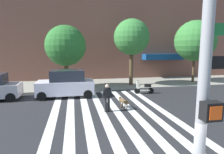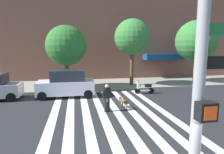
{
  "view_description": "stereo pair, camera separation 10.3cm",
  "coord_description": "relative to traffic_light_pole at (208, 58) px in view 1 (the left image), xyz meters",
  "views": [
    {
      "loc": [
        -2.55,
        -3.29,
        3.65
      ],
      "look_at": [
        -0.12,
        8.65,
        1.88
      ],
      "focal_mm": 30.67,
      "sensor_mm": 36.0,
      "label": 1
    },
    {
      "loc": [
        -2.45,
        -3.31,
        3.65
      ],
      "look_at": [
        -0.12,
        8.65,
        1.88
      ],
      "focal_mm": 30.67,
      "sensor_mm": 36.0,
      "label": 2
    }
  ],
  "objects": [
    {
      "name": "dog_on_leash",
      "position": [
        1.02,
        8.69,
        -3.08
      ],
      "size": [
        0.5,
        1.07,
        0.65
      ],
      "color": "brown",
      "rests_on": "ground_plane"
    },
    {
      "name": "ground_plane",
      "position": [
        0.57,
        7.3,
        -3.52
      ],
      "size": [
        160.0,
        160.0,
        0.0
      ],
      "primitive_type": "plane",
      "color": "#232326"
    },
    {
      "name": "traffic_light_pole",
      "position": [
        0.0,
        0.0,
        0.0
      ],
      "size": [
        0.74,
        0.46,
        5.8
      ],
      "color": "gray",
      "rests_on": "sidewalk_near"
    },
    {
      "name": "street_tree_middle",
      "position": [
        3.6,
        15.43,
        1.27
      ],
      "size": [
        3.43,
        3.43,
        6.39
      ],
      "color": "#4C3823",
      "rests_on": "sidewalk_far"
    },
    {
      "name": "sidewalk_far",
      "position": [
        0.57,
        16.83,
        -3.45
      ],
      "size": [
        80.0,
        6.0,
        0.15
      ],
      "primitive_type": "cube",
      "color": "gray",
      "rests_on": "ground_plane"
    },
    {
      "name": "street_tree_further",
      "position": [
        10.71,
        15.82,
        1.01
      ],
      "size": [
        4.27,
        4.27,
        6.52
      ],
      "color": "#4C3823",
      "rests_on": "sidewalk_far"
    },
    {
      "name": "parked_car_behind_first",
      "position": [
        -2.55,
        12.39,
        -2.51
      ],
      "size": [
        4.27,
        2.03,
        2.08
      ],
      "color": "silver",
      "rests_on": "ground_plane"
    },
    {
      "name": "crosswalk_stripes",
      "position": [
        0.03,
        7.3,
        -3.52
      ],
      "size": [
        6.75,
        12.46,
        0.01
      ],
      "color": "silver",
      "rests_on": "ground_plane"
    },
    {
      "name": "pedestrian_dog_walker",
      "position": [
        -0.08,
        8.23,
        -2.59
      ],
      "size": [
        0.69,
        0.35,
        1.64
      ],
      "color": "black",
      "rests_on": "ground_plane"
    },
    {
      "name": "parked_scooter",
      "position": [
        3.73,
        12.19,
        -3.04
      ],
      "size": [
        1.63,
        0.55,
        1.11
      ],
      "color": "black",
      "rests_on": "ground_plane"
    },
    {
      "name": "street_tree_nearest",
      "position": [
        -2.59,
        14.99,
        0.43
      ],
      "size": [
        3.57,
        3.57,
        5.61
      ],
      "color": "#4C3823",
      "rests_on": "sidewalk_far"
    }
  ]
}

